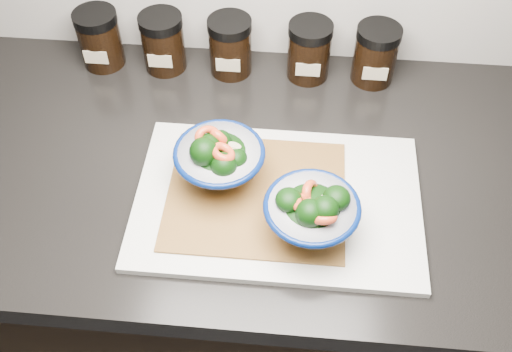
# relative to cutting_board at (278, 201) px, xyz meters

# --- Properties ---
(cabinet) EXTENTS (3.43, 0.58, 0.86)m
(cabinet) POSITION_rel_cutting_board_xyz_m (-0.02, 0.08, -0.48)
(cabinet) COLOR black
(cabinet) RESTS_ON ground
(countertop) EXTENTS (3.50, 0.60, 0.04)m
(countertop) POSITION_rel_cutting_board_xyz_m (-0.02, 0.08, -0.03)
(countertop) COLOR black
(countertop) RESTS_ON cabinet
(cutting_board) EXTENTS (0.45, 0.30, 0.01)m
(cutting_board) POSITION_rel_cutting_board_xyz_m (0.00, 0.00, 0.00)
(cutting_board) COLOR silver
(cutting_board) RESTS_ON countertop
(bamboo_mat) EXTENTS (0.28, 0.24, 0.00)m
(bamboo_mat) POSITION_rel_cutting_board_xyz_m (-0.03, 0.00, 0.01)
(bamboo_mat) COLOR #A77632
(bamboo_mat) RESTS_ON cutting_board
(bowl_left) EXTENTS (0.14, 0.14, 0.11)m
(bowl_left) POSITION_rel_cutting_board_xyz_m (-0.09, 0.03, 0.06)
(bowl_left) COLOR white
(bowl_left) RESTS_ON bamboo_mat
(bowl_right) EXTENTS (0.14, 0.14, 0.10)m
(bowl_right) POSITION_rel_cutting_board_xyz_m (0.05, -0.06, 0.06)
(bowl_right) COLOR white
(bowl_right) RESTS_ON bamboo_mat
(spice_jar_a) EXTENTS (0.08, 0.08, 0.11)m
(spice_jar_a) POSITION_rel_cutting_board_xyz_m (-0.36, 0.32, 0.05)
(spice_jar_a) COLOR black
(spice_jar_a) RESTS_ON countertop
(spice_jar_b) EXTENTS (0.08, 0.08, 0.11)m
(spice_jar_b) POSITION_rel_cutting_board_xyz_m (-0.24, 0.32, 0.05)
(spice_jar_b) COLOR black
(spice_jar_b) RESTS_ON countertop
(spice_jar_c) EXTENTS (0.08, 0.08, 0.11)m
(spice_jar_c) POSITION_rel_cutting_board_xyz_m (-0.11, 0.32, 0.05)
(spice_jar_c) COLOR black
(spice_jar_c) RESTS_ON countertop
(spice_jar_d) EXTENTS (0.08, 0.08, 0.11)m
(spice_jar_d) POSITION_rel_cutting_board_xyz_m (0.04, 0.32, 0.05)
(spice_jar_d) COLOR black
(spice_jar_d) RESTS_ON countertop
(spice_jar_e) EXTENTS (0.08, 0.08, 0.11)m
(spice_jar_e) POSITION_rel_cutting_board_xyz_m (0.16, 0.32, 0.05)
(spice_jar_e) COLOR black
(spice_jar_e) RESTS_ON countertop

